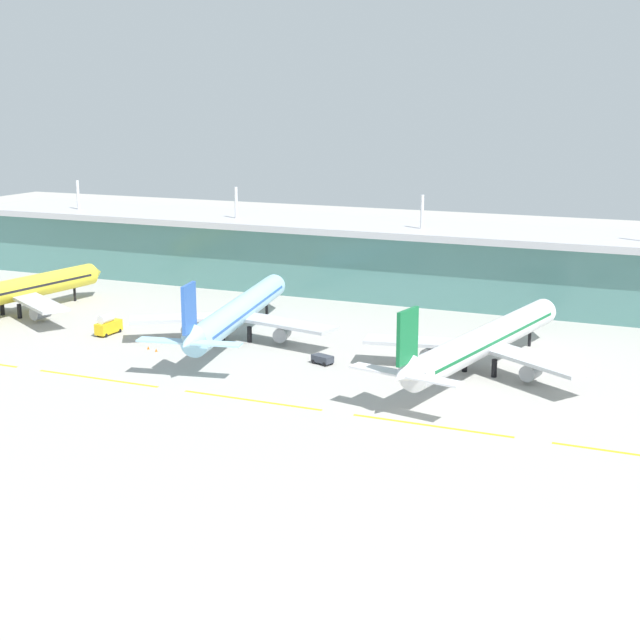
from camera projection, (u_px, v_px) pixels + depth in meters
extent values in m
plane|color=#A8A59E|center=(254.00, 410.00, 162.16)|extent=(600.00, 600.00, 0.00)
cube|color=slate|center=(427.00, 265.00, 252.85)|extent=(280.00, 28.00, 17.99)
cube|color=#B2B2B7|center=(428.00, 229.00, 250.53)|extent=(288.00, 34.00, 1.80)
cylinder|color=silver|center=(78.00, 195.00, 287.24)|extent=(0.90, 0.90, 9.00)
cylinder|color=silver|center=(236.00, 203.00, 265.75)|extent=(0.90, 0.90, 9.00)
cylinder|color=silver|center=(422.00, 212.00, 244.26)|extent=(0.90, 0.90, 9.00)
cylinder|color=yellow|center=(19.00, 289.00, 233.03)|extent=(12.96, 50.06, 5.80)
cone|color=yellow|center=(96.00, 273.00, 255.29)|extent=(6.03, 4.76, 5.51)
cube|color=#B7BABF|center=(39.00, 303.00, 223.56)|extent=(24.15, 17.99, 0.70)
cylinder|color=gray|center=(41.00, 312.00, 226.02)|extent=(3.82, 4.92, 3.20)
cylinder|color=black|center=(75.00, 294.00, 249.58)|extent=(0.70, 0.70, 3.60)
cylinder|color=black|center=(2.00, 308.00, 233.28)|extent=(1.10, 1.10, 3.60)
cylinder|color=black|center=(19.00, 311.00, 230.02)|extent=(1.10, 1.10, 3.60)
cube|color=black|center=(19.00, 288.00, 232.94)|extent=(12.28, 45.15, 0.60)
cylinder|color=#9ED1EA|center=(240.00, 311.00, 209.62)|extent=(16.73, 59.84, 5.80)
cone|color=#9ED1EA|center=(276.00, 284.00, 239.88)|extent=(6.15, 4.95, 5.51)
cone|color=#9ED1EA|center=(188.00, 342.00, 178.12)|extent=(6.07, 7.42, 5.72)
cube|color=#2D5BB7|center=(189.00, 308.00, 177.56)|extent=(1.87, 6.42, 9.50)
cube|color=#9ED1EA|center=(163.00, 340.00, 179.81)|extent=(10.42, 4.99, 0.36)
cube|color=#9ED1EA|center=(216.00, 344.00, 177.48)|extent=(10.42, 4.99, 0.36)
cube|color=#B7BABF|center=(183.00, 318.00, 208.27)|extent=(23.88, 18.67, 0.70)
cylinder|color=gray|center=(191.00, 329.00, 210.04)|extent=(3.97, 5.01, 3.20)
cube|color=#B7BABF|center=(286.00, 323.00, 203.18)|extent=(24.87, 11.40, 0.70)
cylinder|color=gray|center=(282.00, 334.00, 205.45)|extent=(3.97, 5.01, 3.20)
cylinder|color=black|center=(267.00, 309.00, 231.99)|extent=(0.70, 0.70, 3.60)
cylinder|color=black|center=(222.00, 333.00, 208.55)|extent=(1.10, 1.10, 3.60)
cylinder|color=black|center=(250.00, 334.00, 207.19)|extent=(1.10, 1.10, 3.60)
cube|color=#2D5BB7|center=(239.00, 309.00, 209.52)|extent=(15.66, 53.97, 0.60)
cylinder|color=silver|center=(487.00, 340.00, 184.35)|extent=(17.78, 61.36, 5.80)
cone|color=silver|center=(547.00, 310.00, 210.52)|extent=(6.19, 5.01, 5.51)
cone|color=silver|center=(404.00, 374.00, 157.09)|extent=(6.14, 7.47, 5.72)
cube|color=#146B38|center=(407.00, 336.00, 156.38)|extent=(1.95, 6.41, 9.50)
cube|color=silver|center=(378.00, 369.00, 160.57)|extent=(10.43, 5.11, 0.36)
cube|color=silver|center=(434.00, 380.00, 154.50)|extent=(10.43, 5.11, 0.36)
cube|color=#B7BABF|center=(423.00, 342.00, 187.74)|extent=(24.84, 11.12, 0.70)
cylinder|color=gray|center=(431.00, 354.00, 188.88)|extent=(4.02, 5.04, 3.20)
cube|color=#B7BABF|center=(535.00, 360.00, 174.49)|extent=(23.79, 18.88, 0.70)
cylinder|color=gray|center=(531.00, 372.00, 176.96)|extent=(4.02, 5.04, 3.20)
cylinder|color=black|center=(530.00, 338.00, 203.88)|extent=(0.70, 0.70, 3.60)
cylinder|color=black|center=(465.00, 363.00, 184.81)|extent=(1.10, 1.10, 3.60)
cylinder|color=black|center=(494.00, 368.00, 181.28)|extent=(1.10, 1.10, 3.60)
cube|color=#146B38|center=(487.00, 338.00, 184.25)|extent=(16.61, 55.34, 0.60)
cube|color=yellow|center=(98.00, 378.00, 180.58)|extent=(28.00, 0.70, 0.04)
cube|color=yellow|center=(251.00, 400.00, 167.53)|extent=(28.00, 0.70, 0.04)
cube|color=yellow|center=(431.00, 426.00, 154.49)|extent=(28.00, 0.70, 0.04)
cube|color=#333842|center=(322.00, 359.00, 190.27)|extent=(4.94, 3.71, 1.40)
cylinder|color=black|center=(314.00, 362.00, 190.67)|extent=(0.96, 0.63, 0.90)
cylinder|color=black|center=(321.00, 359.00, 192.22)|extent=(0.96, 0.63, 0.90)
cylinder|color=black|center=(325.00, 364.00, 188.65)|extent=(0.96, 0.63, 0.90)
cylinder|color=black|center=(331.00, 362.00, 190.20)|extent=(0.96, 0.63, 0.90)
cube|color=gold|center=(109.00, 327.00, 214.14)|extent=(2.95, 7.32, 2.60)
cylinder|color=silver|center=(106.00, 319.00, 212.92)|extent=(2.20, 4.09, 2.00)
cylinder|color=black|center=(112.00, 330.00, 217.14)|extent=(0.39, 0.92, 0.90)
cylinder|color=black|center=(120.00, 331.00, 216.14)|extent=(0.39, 0.92, 0.90)
cylinder|color=black|center=(98.00, 334.00, 212.74)|extent=(0.39, 0.92, 0.90)
cylinder|color=black|center=(106.00, 335.00, 211.74)|extent=(0.39, 0.92, 0.90)
cone|color=orange|center=(148.00, 348.00, 201.69)|extent=(0.56, 0.56, 0.70)
cone|color=orange|center=(156.00, 350.00, 199.80)|extent=(0.56, 0.56, 0.70)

